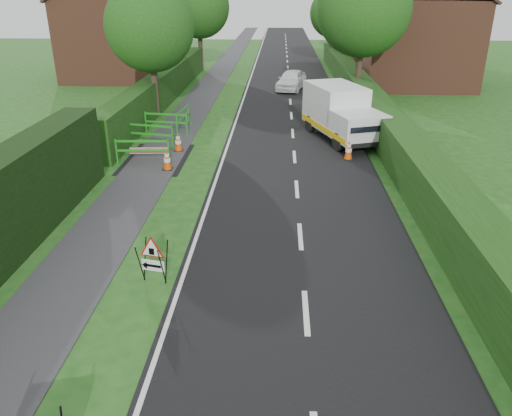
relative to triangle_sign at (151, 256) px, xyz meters
name	(u,v)px	position (x,y,z in m)	size (l,w,h in m)	color
ground	(180,340)	(1.00, -2.03, -0.70)	(120.00, 120.00, 0.00)	#194F16
road_surface	(288,69)	(3.50, 32.97, -0.69)	(6.00, 90.00, 0.02)	black
footpath	(222,68)	(-2.00, 32.97, -0.69)	(2.00, 90.00, 0.02)	#2D2D30
hedge_west_far	(166,101)	(-4.00, 19.97, -0.70)	(1.00, 24.00, 1.80)	#14380F
hedge_east	(375,129)	(7.50, 13.97, -0.70)	(1.20, 50.00, 1.50)	#14380F
house_west	(118,37)	(-9.00, 27.97, 2.20)	(7.50, 7.40, 7.88)	brown
house_east_a	(416,42)	(12.00, 25.97, 2.20)	(7.50, 7.40, 7.88)	brown
house_east_b	(390,26)	(13.00, 39.97, 2.20)	(7.50, 7.40, 7.88)	brown
tree_nw	(150,27)	(-3.60, 15.97, 3.78)	(4.40, 4.40, 6.70)	#2D2116
tree_ne	(364,9)	(7.40, 19.97, 4.48)	(5.20, 5.20, 7.79)	#2D2116
tree_fw	(199,7)	(-3.60, 31.97, 4.13)	(4.80, 4.80, 7.24)	#2D2116
tree_fe	(335,13)	(7.40, 35.97, 3.52)	(4.20, 4.20, 6.33)	#2D2116
triangle_sign	(151,256)	(0.00, 0.00, 0.00)	(0.82, 0.82, 1.01)	black
works_van	(341,112)	(5.60, 12.31, 0.51)	(3.44, 5.34, 2.28)	silver
traffic_cone_0	(349,150)	(5.63, 9.30, -0.31)	(0.38, 0.38, 0.79)	black
traffic_cone_1	(343,135)	(5.63, 11.46, -0.31)	(0.38, 0.38, 0.79)	black
traffic_cone_2	(347,118)	(6.17, 14.51, -0.31)	(0.38, 0.38, 0.79)	black
traffic_cone_3	(167,160)	(-1.30, 7.75, -0.31)	(0.38, 0.38, 0.79)	black
traffic_cone_4	(178,142)	(-1.33, 10.10, -0.31)	(0.38, 0.38, 0.79)	black
ped_barrier_0	(142,148)	(-2.36, 8.34, -0.07)	(2.08, 0.46, 1.00)	#1C8C19
ped_barrier_1	(150,132)	(-2.61, 10.64, -0.07)	(2.09, 0.76, 1.00)	#1C8C19
ped_barrier_2	(166,120)	(-2.38, 12.71, -0.07)	(2.09, 0.61, 1.00)	#1C8C19
ped_barrier_3	(183,116)	(-1.75, 13.54, -0.07)	(0.54, 2.08, 1.00)	#1C8C19
redwhite_plank	(150,161)	(-2.20, 8.66, -0.70)	(1.50, 0.04, 0.25)	red
hatchback_car	(291,80)	(3.61, 23.85, -0.06)	(1.51, 3.76, 1.28)	white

